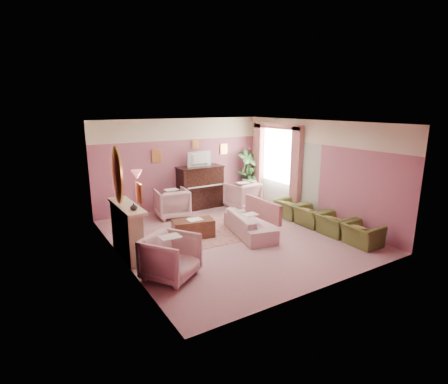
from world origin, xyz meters
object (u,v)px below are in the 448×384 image
piano (200,187)px  floral_armchair_left (172,202)px  olive_chair_b (335,222)px  sofa (250,220)px  side_table (249,190)px  floral_armchair_front (171,255)px  olive_chair_d (291,206)px  coffee_table (193,229)px  floral_armchair_right (243,194)px  olive_chair_a (363,231)px  olive_chair_c (311,213)px  television (201,158)px

piano → floral_armchair_left: bearing=-158.9°
floral_armchair_left → olive_chair_b: bearing=-50.2°
sofa → olive_chair_b: sofa is taller
side_table → floral_armchair_front: bearing=-139.9°
olive_chair_d → piano: bearing=127.0°
coffee_table → floral_armchair_right: floral_armchair_right is taller
piano → olive_chair_b: (1.74, -3.94, -0.30)m
olive_chair_b → olive_chair_d: 1.64m
sofa → olive_chair_b: (1.82, -1.14, -0.03)m
coffee_table → olive_chair_a: bearing=-39.0°
piano → side_table: (1.89, -0.04, -0.30)m
side_table → olive_chair_d: bearing=-93.9°
olive_chair_d → side_table: 2.27m
piano → floral_armchair_left: 1.27m
sofa → floral_armchair_front: size_ratio=2.02×
floral_armchair_right → olive_chair_a: size_ratio=1.15×
sofa → olive_chair_c: 1.85m
piano → floral_armchair_front: (-2.68, -3.89, -0.19)m
floral_armchair_right → sofa: bearing=-120.2°
olive_chair_b → olive_chair_d: (0.00, 1.64, 0.00)m
olive_chair_a → piano: bearing=110.0°
sofa → olive_chair_d: bearing=15.4°
olive_chair_a → side_table: (0.15, 4.72, 0.00)m
coffee_table → floral_armchair_front: 2.12m
piano → coffee_table: 2.66m
floral_armchair_left → television: bearing=19.0°
floral_armchair_left → olive_chair_d: size_ratio=1.15×
television → floral_armchair_front: size_ratio=0.87×
coffee_table → floral_armchair_right: bearing=30.6°
floral_armchair_left → olive_chair_b: 4.55m
sofa → floral_armchair_left: size_ratio=2.02×
olive_chair_a → television: bearing=110.2°
television → olive_chair_c: size_ratio=1.00×
floral_armchair_right → side_table: bearing=42.6°
floral_armchair_front → olive_chair_a: size_ratio=1.15×
sofa → olive_chair_d: size_ratio=2.33×
piano → olive_chair_c: (1.74, -3.12, -0.30)m
sofa → olive_chair_d: sofa is taller
television → olive_chair_d: television is taller
olive_chair_a → side_table: 4.73m
floral_armchair_front → coffee_table: bearing=51.9°
sofa → side_table: (1.97, 2.77, -0.03)m
piano → floral_armchair_left: piano is taller
sofa → olive_chair_c: bearing=-9.9°
floral_armchair_left → olive_chair_a: bearing=-56.0°
olive_chair_c → side_table: (0.15, 3.08, 0.00)m
coffee_table → olive_chair_c: 3.25m
side_table → sofa: bearing=-125.5°
olive_chair_b → olive_chair_c: bearing=90.0°
piano → floral_armchair_right: bearing=-34.5°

